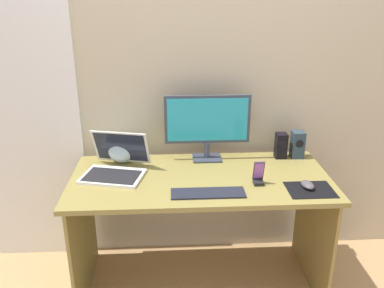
# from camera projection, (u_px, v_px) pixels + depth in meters

# --- Properties ---
(ground_plane) EXTENTS (8.00, 8.00, 0.00)m
(ground_plane) POSITION_uv_depth(u_px,v_px,m) (199.00, 282.00, 2.62)
(ground_plane) COLOR tan
(wall_back) EXTENTS (6.00, 0.04, 2.50)m
(wall_back) POSITION_uv_depth(u_px,v_px,m) (196.00, 77.00, 2.55)
(wall_back) COLOR #C1B596
(wall_back) RESTS_ON ground_plane
(door_left) EXTENTS (0.82, 0.02, 2.02)m
(door_left) POSITION_uv_depth(u_px,v_px,m) (14.00, 118.00, 2.55)
(door_left) COLOR white
(door_left) RESTS_ON ground_plane
(desk) EXTENTS (1.50, 0.69, 0.75)m
(desk) POSITION_uv_depth(u_px,v_px,m) (200.00, 200.00, 2.40)
(desk) COLOR olive
(desk) RESTS_ON ground_plane
(monitor) EXTENTS (0.53, 0.14, 0.42)m
(monitor) POSITION_uv_depth(u_px,v_px,m) (207.00, 124.00, 2.50)
(monitor) COLOR #363E4D
(monitor) RESTS_ON desk
(speaker_right) EXTENTS (0.08, 0.08, 0.17)m
(speaker_right) POSITION_uv_depth(u_px,v_px,m) (297.00, 144.00, 2.58)
(speaker_right) COLOR #2A3C48
(speaker_right) RESTS_ON desk
(speaker_near_monitor) EXTENTS (0.07, 0.07, 0.16)m
(speaker_near_monitor) POSITION_uv_depth(u_px,v_px,m) (281.00, 146.00, 2.58)
(speaker_near_monitor) COLOR black
(speaker_near_monitor) RESTS_ON desk
(laptop) EXTENTS (0.41, 0.40, 0.24)m
(laptop) POSITION_uv_depth(u_px,v_px,m) (116.00, 166.00, 2.37)
(laptop) COLOR silver
(laptop) RESTS_ON desk
(fishbowl) EXTENTS (0.18, 0.18, 0.18)m
(fishbowl) POSITION_uv_depth(u_px,v_px,m) (122.00, 149.00, 2.52)
(fishbowl) COLOR silver
(fishbowl) RESTS_ON desk
(keyboard_external) EXTENTS (0.39, 0.12, 0.01)m
(keyboard_external) POSITION_uv_depth(u_px,v_px,m) (208.00, 193.00, 2.15)
(keyboard_external) COLOR #1F212D
(keyboard_external) RESTS_ON desk
(mousepad) EXTENTS (0.25, 0.20, 0.00)m
(mousepad) POSITION_uv_depth(u_px,v_px,m) (310.00, 190.00, 2.19)
(mousepad) COLOR black
(mousepad) RESTS_ON desk
(mouse) EXTENTS (0.08, 0.11, 0.04)m
(mouse) POSITION_uv_depth(u_px,v_px,m) (308.00, 185.00, 2.20)
(mouse) COLOR #4D474C
(mouse) RESTS_ON mousepad
(phone_in_dock) EXTENTS (0.06, 0.06, 0.14)m
(phone_in_dock) POSITION_uv_depth(u_px,v_px,m) (259.00, 176.00, 2.25)
(phone_in_dock) COLOR black
(phone_in_dock) RESTS_ON desk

